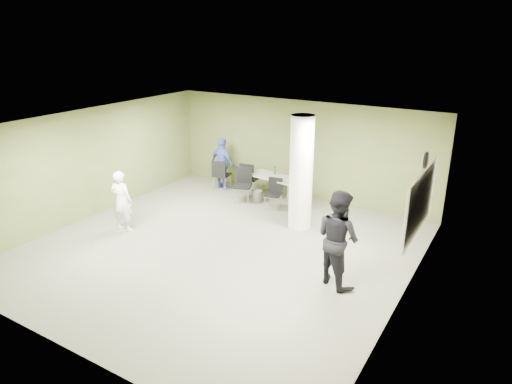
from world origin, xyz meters
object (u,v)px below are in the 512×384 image
Objects in this scene: man_blue at (223,164)px; woman_white at (121,201)px; folding_table at (274,178)px; chair_back_left at (221,173)px; man_black at (338,238)px.

woman_white is at bearing 97.68° from man_blue.
chair_back_left is (-1.83, -0.06, -0.13)m from folding_table.
folding_table is at bearing -19.22° from man_black.
man_blue is at bearing -173.50° from folding_table.
woman_white is 3.79m from man_blue.
man_black reaches higher than folding_table.
chair_back_left is at bearing -168.80° from folding_table.
chair_back_left is 3.65m from woman_white.
chair_back_left is 0.62× the size of woman_white.
woman_white is (-2.16, -3.69, 0.08)m from folding_table.
woman_white reaches higher than folding_table.
folding_table is 1.06× the size of woman_white.
woman_white is 0.79× the size of man_black.
man_black is at bearing 171.65° from woman_white.
man_black is (5.36, 0.37, 0.20)m from woman_white.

